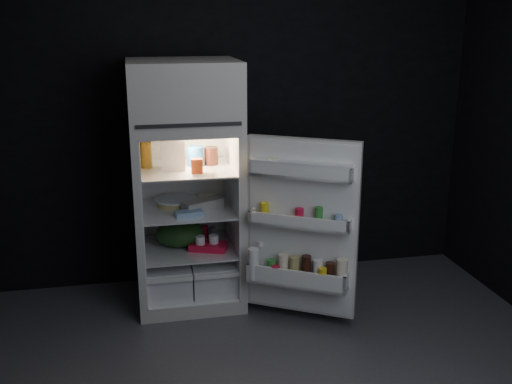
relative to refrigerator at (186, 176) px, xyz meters
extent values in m
cube|color=black|center=(0.32, 0.38, 0.39)|extent=(4.00, 0.00, 2.70)
cube|color=black|center=(0.32, -3.02, 0.39)|extent=(4.00, 0.00, 2.70)
cube|color=silver|center=(0.00, -0.02, -0.91)|extent=(0.76, 0.70, 0.10)
cube|color=silver|center=(-0.35, -0.02, -0.26)|extent=(0.05, 0.70, 1.20)
cube|color=silver|center=(0.36, -0.02, -0.26)|extent=(0.05, 0.70, 1.20)
cube|color=white|center=(0.00, 0.30, -0.26)|extent=(0.66, 0.05, 1.20)
cube|color=silver|center=(0.00, -0.02, 0.37)|extent=(0.76, 0.70, 0.06)
cube|color=silver|center=(0.00, -0.02, 0.61)|extent=(0.76, 0.70, 0.42)
cube|color=black|center=(0.00, -0.38, 0.43)|extent=(0.68, 0.01, 0.02)
cube|color=white|center=(-0.33, -0.05, -0.26)|extent=(0.01, 0.65, 1.20)
cube|color=white|center=(0.33, -0.05, -0.26)|extent=(0.01, 0.65, 1.20)
cube|color=white|center=(0.00, -0.05, 0.34)|extent=(0.66, 0.65, 0.01)
cube|color=white|center=(0.00, -0.05, -0.85)|extent=(0.66, 0.65, 0.01)
cube|color=white|center=(0.00, -0.05, 0.06)|extent=(0.65, 0.63, 0.01)
cube|color=white|center=(0.00, -0.05, -0.24)|extent=(0.65, 0.63, 0.01)
cube|color=white|center=(0.00, -0.05, -0.54)|extent=(0.65, 0.63, 0.01)
cube|color=white|center=(-0.16, -0.03, -0.74)|extent=(0.32, 0.59, 0.22)
cube|color=white|center=(0.17, -0.03, -0.74)|extent=(0.32, 0.59, 0.22)
cube|color=white|center=(-0.16, -0.35, -0.65)|extent=(0.32, 0.02, 0.03)
cube|color=white|center=(0.17, -0.35, -0.65)|extent=(0.32, 0.02, 0.03)
cube|color=#FFE5B2|center=(0.00, -0.10, 0.32)|extent=(0.14, 0.14, 0.02)
cube|color=silver|center=(0.72, -0.54, -0.26)|extent=(0.68, 0.43, 1.22)
cube|color=white|center=(0.70, -0.57, -0.26)|extent=(0.62, 0.37, 1.18)
cube|color=white|center=(0.68, -0.60, 0.11)|extent=(0.63, 0.43, 0.02)
cube|color=white|center=(0.67, -0.63, 0.15)|extent=(0.59, 0.37, 0.10)
cube|color=white|center=(0.97, -0.77, 0.15)|extent=(0.06, 0.09, 0.10)
cube|color=white|center=(0.40, -0.43, 0.15)|extent=(0.06, 0.09, 0.10)
cube|color=white|center=(0.68, -0.61, -0.22)|extent=(0.63, 0.43, 0.02)
cube|color=white|center=(0.66, -0.64, -0.19)|extent=(0.59, 0.37, 0.09)
cube|color=white|center=(0.96, -0.78, -0.19)|extent=(0.07, 0.10, 0.09)
cube|color=white|center=(0.40, -0.44, -0.19)|extent=(0.07, 0.10, 0.09)
cube|color=white|center=(0.67, -0.63, -0.63)|extent=(0.66, 0.47, 0.02)
cube|color=white|center=(0.64, -0.68, -0.57)|extent=(0.59, 0.37, 0.13)
cube|color=white|center=(0.95, -0.80, -0.57)|extent=(0.09, 0.13, 0.13)
cube|color=white|center=(0.39, -0.46, -0.57)|extent=(0.09, 0.13, 0.13)
cube|color=white|center=(0.68, -0.60, 0.21)|extent=(0.61, 0.42, 0.02)
cylinder|color=#338C33|center=(0.72, -0.62, 0.17)|extent=(0.08, 0.08, 0.09)
cylinder|color=#F1E4C5|center=(0.53, -0.51, 0.17)|extent=(0.08, 0.08, 0.10)
cylinder|color=#80A0C6|center=(0.90, -0.74, -0.16)|extent=(0.08, 0.08, 0.10)
cylinder|color=#338C33|center=(0.79, -0.68, -0.14)|extent=(0.07, 0.07, 0.13)
cylinder|color=red|center=(0.68, -0.61, -0.15)|extent=(0.08, 0.08, 0.11)
cylinder|color=yellow|center=(0.47, -0.49, -0.15)|extent=(0.08, 0.08, 0.13)
cylinder|color=#F1E4C5|center=(0.93, -0.78, -0.51)|extent=(0.10, 0.10, 0.21)
cylinder|color=black|center=(0.86, -0.74, -0.53)|extent=(0.08, 0.08, 0.17)
cylinder|color=white|center=(0.79, -0.70, -0.53)|extent=(0.09, 0.09, 0.18)
cylinder|color=black|center=(0.72, -0.66, -0.52)|extent=(0.09, 0.09, 0.20)
cylinder|color=tan|center=(0.65, -0.62, -0.53)|extent=(0.09, 0.09, 0.18)
cylinder|color=#F1E4C5|center=(0.58, -0.57, -0.52)|extent=(0.09, 0.09, 0.19)
cylinder|color=#338C33|center=(0.52, -0.53, -0.55)|extent=(0.09, 0.09, 0.14)
cylinder|color=yellow|center=(0.80, -0.75, -0.54)|extent=(0.08, 0.08, 0.14)
cylinder|color=red|center=(0.53, -0.59, -0.56)|extent=(0.08, 0.08, 0.11)
cylinder|color=white|center=(0.39, -0.51, -0.51)|extent=(0.10, 0.10, 0.22)
cylinder|color=white|center=(0.45, -0.49, -0.37)|extent=(0.05, 0.05, 0.02)
cube|color=white|center=(-0.09, -0.05, 0.19)|extent=(0.17, 0.17, 0.24)
cylinder|color=#2162B3|center=(0.07, 0.01, 0.14)|extent=(0.12, 0.12, 0.14)
cylinder|color=black|center=(0.19, 0.02, 0.14)|extent=(0.12, 0.12, 0.13)
cylinder|color=#C17D1E|center=(-0.27, 0.02, 0.18)|extent=(0.10, 0.10, 0.22)
cube|color=#C94317|center=(0.06, -0.20, 0.12)|extent=(0.09, 0.07, 0.10)
cube|color=gray|center=(0.10, -0.10, -0.19)|extent=(0.31, 0.22, 0.07)
cylinder|color=tan|center=(-0.08, 0.06, -0.21)|extent=(0.31, 0.31, 0.04)
cube|color=#80A0C6|center=(-0.01, -0.23, -0.21)|extent=(0.21, 0.12, 0.04)
cube|color=#F1E4C5|center=(0.16, 0.08, -0.20)|extent=(0.15, 0.13, 0.05)
ellipsoid|color=#193815|center=(-0.06, -0.01, -0.43)|extent=(0.45, 0.42, 0.20)
cube|color=red|center=(0.13, -0.13, -0.50)|extent=(0.30, 0.23, 0.05)
cylinder|color=red|center=(0.13, 0.14, -0.48)|extent=(0.09, 0.09, 0.09)
cylinder|color=silver|center=(0.19, 0.09, -0.48)|extent=(0.08, 0.08, 0.09)
camera|label=1|loc=(-0.36, -4.19, 1.10)|focal=42.00mm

